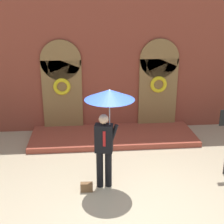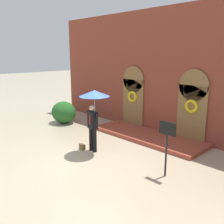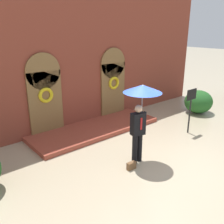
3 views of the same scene
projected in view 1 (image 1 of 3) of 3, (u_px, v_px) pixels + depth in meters
The scene contains 4 objects.
ground_plane at pixel (126, 192), 7.15m from camera, with size 80.00×80.00×0.00m, color tan.
building_facade at pixel (110, 50), 10.18m from camera, with size 14.00×2.30×5.60m.
person_with_umbrella at pixel (108, 109), 6.80m from camera, with size 1.10×1.10×2.36m.
handbag at pixel (87, 187), 7.16m from camera, with size 0.28×0.12×0.22m, color brown.
Camera 1 is at (-0.88, -6.10, 4.08)m, focal length 50.00 mm.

